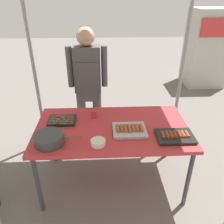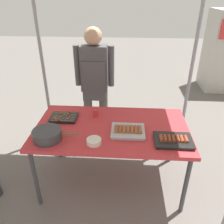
{
  "view_description": "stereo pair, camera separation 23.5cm",
  "coord_description": "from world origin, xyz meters",
  "px_view_note": "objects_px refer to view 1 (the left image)",
  "views": [
    {
      "loc": [
        -0.1,
        -2.01,
        2.03
      ],
      "look_at": [
        0.0,
        0.05,
        0.9
      ],
      "focal_mm": 36.35,
      "sensor_mm": 36.0,
      "label": 1
    },
    {
      "loc": [
        0.14,
        -2.01,
        2.03
      ],
      "look_at": [
        0.0,
        0.05,
        0.9
      ],
      "focal_mm": 36.35,
      "sensor_mm": 36.0,
      "label": 2
    }
  ],
  "objects_px": {
    "drink_cup_near_edge": "(94,114)",
    "tray_pork_links": "(175,136)",
    "tray_meat_skewers": "(62,120)",
    "vendor_woman": "(88,80)",
    "neighbor_stall_left": "(206,48)",
    "cooking_wok": "(49,139)",
    "stall_table": "(112,131)",
    "tray_grilled_sausages": "(129,130)",
    "condiment_bowl": "(98,142)"
  },
  "relations": [
    {
      "from": "tray_grilled_sausages",
      "to": "neighbor_stall_left",
      "type": "distance_m",
      "value": 3.79
    },
    {
      "from": "tray_grilled_sausages",
      "to": "tray_pork_links",
      "type": "height_order",
      "value": "same"
    },
    {
      "from": "tray_grilled_sausages",
      "to": "neighbor_stall_left",
      "type": "bearing_deg",
      "value": 56.2
    },
    {
      "from": "condiment_bowl",
      "to": "vendor_woman",
      "type": "bearing_deg",
      "value": 96.94
    },
    {
      "from": "tray_meat_skewers",
      "to": "vendor_woman",
      "type": "distance_m",
      "value": 0.76
    },
    {
      "from": "stall_table",
      "to": "neighbor_stall_left",
      "type": "distance_m",
      "value": 3.81
    },
    {
      "from": "drink_cup_near_edge",
      "to": "vendor_woman",
      "type": "xyz_separation_m",
      "value": [
        -0.08,
        0.61,
        0.18
      ]
    },
    {
      "from": "stall_table",
      "to": "drink_cup_near_edge",
      "type": "relative_size",
      "value": 18.96
    },
    {
      "from": "stall_table",
      "to": "cooking_wok",
      "type": "bearing_deg",
      "value": -156.55
    },
    {
      "from": "tray_grilled_sausages",
      "to": "vendor_woman",
      "type": "bearing_deg",
      "value": 116.24
    },
    {
      "from": "stall_table",
      "to": "tray_grilled_sausages",
      "type": "height_order",
      "value": "tray_grilled_sausages"
    },
    {
      "from": "cooking_wok",
      "to": "condiment_bowl",
      "type": "relative_size",
      "value": 3.14
    },
    {
      "from": "stall_table",
      "to": "cooking_wok",
      "type": "distance_m",
      "value": 0.66
    },
    {
      "from": "tray_meat_skewers",
      "to": "neighbor_stall_left",
      "type": "height_order",
      "value": "neighbor_stall_left"
    },
    {
      "from": "tray_pork_links",
      "to": "vendor_woman",
      "type": "distance_m",
      "value": 1.38
    },
    {
      "from": "tray_grilled_sausages",
      "to": "cooking_wok",
      "type": "xyz_separation_m",
      "value": [
        -0.77,
        -0.16,
        0.03
      ]
    },
    {
      "from": "neighbor_stall_left",
      "to": "tray_meat_skewers",
      "type": "bearing_deg",
      "value": -133.97
    },
    {
      "from": "tray_grilled_sausages",
      "to": "drink_cup_near_edge",
      "type": "relative_size",
      "value": 3.98
    },
    {
      "from": "tray_pork_links",
      "to": "neighbor_stall_left",
      "type": "bearing_deg",
      "value": 62.87
    },
    {
      "from": "stall_table",
      "to": "drink_cup_near_edge",
      "type": "xyz_separation_m",
      "value": [
        -0.2,
        0.21,
        0.09
      ]
    },
    {
      "from": "drink_cup_near_edge",
      "to": "tray_meat_skewers",
      "type": "bearing_deg",
      "value": -166.61
    },
    {
      "from": "vendor_woman",
      "to": "neighbor_stall_left",
      "type": "distance_m",
      "value": 3.4
    },
    {
      "from": "condiment_bowl",
      "to": "neighbor_stall_left",
      "type": "relative_size",
      "value": 0.08
    },
    {
      "from": "tray_meat_skewers",
      "to": "neighbor_stall_left",
      "type": "bearing_deg",
      "value": 46.03
    },
    {
      "from": "tray_grilled_sausages",
      "to": "drink_cup_near_edge",
      "type": "xyz_separation_m",
      "value": [
        -0.37,
        0.31,
        0.02
      ]
    },
    {
      "from": "drink_cup_near_edge",
      "to": "neighbor_stall_left",
      "type": "bearing_deg",
      "value": 48.92
    },
    {
      "from": "tray_meat_skewers",
      "to": "condiment_bowl",
      "type": "relative_size",
      "value": 2.1
    },
    {
      "from": "tray_meat_skewers",
      "to": "tray_pork_links",
      "type": "xyz_separation_m",
      "value": [
        1.14,
        -0.36,
        0.0
      ]
    },
    {
      "from": "tray_pork_links",
      "to": "neighbor_stall_left",
      "type": "xyz_separation_m",
      "value": [
        1.68,
        3.28,
        0.07
      ]
    },
    {
      "from": "vendor_woman",
      "to": "neighbor_stall_left",
      "type": "bearing_deg",
      "value": -138.89
    },
    {
      "from": "vendor_woman",
      "to": "neighbor_stall_left",
      "type": "height_order",
      "value": "neighbor_stall_left"
    },
    {
      "from": "tray_meat_skewers",
      "to": "drink_cup_near_edge",
      "type": "relative_size",
      "value": 3.48
    },
    {
      "from": "stall_table",
      "to": "drink_cup_near_edge",
      "type": "distance_m",
      "value": 0.3
    },
    {
      "from": "neighbor_stall_left",
      "to": "stall_table",
      "type": "bearing_deg",
      "value": -126.75
    },
    {
      "from": "stall_table",
      "to": "vendor_woman",
      "type": "relative_size",
      "value": 0.98
    },
    {
      "from": "drink_cup_near_edge",
      "to": "cooking_wok",
      "type": "bearing_deg",
      "value": -130.41
    },
    {
      "from": "cooking_wok",
      "to": "neighbor_stall_left",
      "type": "relative_size",
      "value": 0.26
    },
    {
      "from": "tray_meat_skewers",
      "to": "vendor_woman",
      "type": "relative_size",
      "value": 0.18
    },
    {
      "from": "stall_table",
      "to": "tray_grilled_sausages",
      "type": "xyz_separation_m",
      "value": [
        0.17,
        -0.1,
        0.08
      ]
    },
    {
      "from": "condiment_bowl",
      "to": "tray_grilled_sausages",
      "type": "bearing_deg",
      "value": 32.57
    },
    {
      "from": "cooking_wok",
      "to": "vendor_woman",
      "type": "height_order",
      "value": "vendor_woman"
    },
    {
      "from": "neighbor_stall_left",
      "to": "tray_grilled_sausages",
      "type": "bearing_deg",
      "value": -123.8
    },
    {
      "from": "tray_pork_links",
      "to": "tray_meat_skewers",
      "type": "bearing_deg",
      "value": 162.5
    },
    {
      "from": "stall_table",
      "to": "tray_grilled_sausages",
      "type": "relative_size",
      "value": 4.77
    },
    {
      "from": "vendor_woman",
      "to": "neighbor_stall_left",
      "type": "xyz_separation_m",
      "value": [
        2.56,
        2.23,
        -0.13
      ]
    },
    {
      "from": "tray_meat_skewers",
      "to": "neighbor_stall_left",
      "type": "distance_m",
      "value": 4.06
    },
    {
      "from": "cooking_wok",
      "to": "tray_pork_links",
      "type": "bearing_deg",
      "value": 1.42
    },
    {
      "from": "tray_pork_links",
      "to": "neighbor_stall_left",
      "type": "relative_size",
      "value": 0.22
    },
    {
      "from": "tray_pork_links",
      "to": "neighbor_stall_left",
      "type": "height_order",
      "value": "neighbor_stall_left"
    },
    {
      "from": "drink_cup_near_edge",
      "to": "tray_pork_links",
      "type": "bearing_deg",
      "value": -28.98
    }
  ]
}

